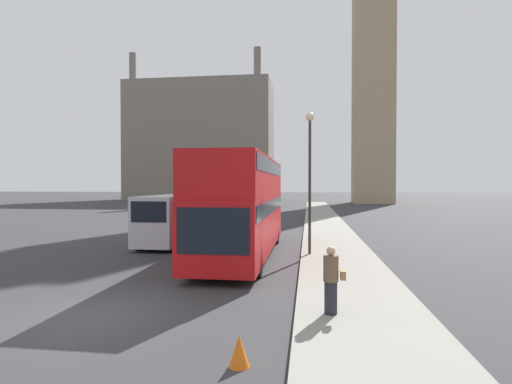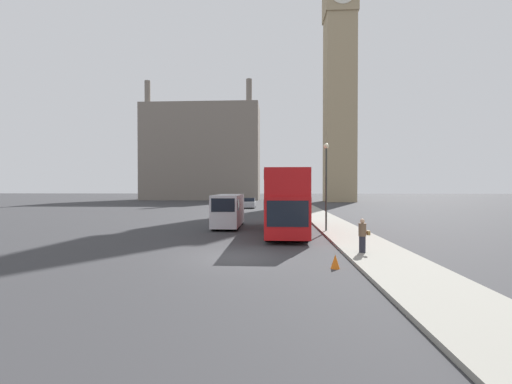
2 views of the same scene
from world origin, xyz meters
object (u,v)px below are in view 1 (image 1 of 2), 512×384
object	(u,v)px
clock_tower	(373,15)
parked_sedan	(245,206)
white_van	(170,218)
street_lamp	(310,162)
red_double_decker_bus	(243,202)
pedestrian	(331,280)

from	to	relation	value
clock_tower	parked_sedan	world-z (taller)	clock_tower
white_van	street_lamp	size ratio (longest dim) A/B	0.95
white_van	parked_sedan	distance (m)	25.44
white_van	street_lamp	world-z (taller)	street_lamp
red_double_decker_bus	white_van	world-z (taller)	red_double_decker_bus
red_double_decker_bus	parked_sedan	bearing A→B (deg)	99.02
street_lamp	parked_sedan	xyz separation A→B (m)	(-7.36, 28.08, -3.41)
street_lamp	parked_sedan	world-z (taller)	street_lamp
red_double_decker_bus	street_lamp	world-z (taller)	street_lamp
street_lamp	clock_tower	bearing A→B (deg)	78.39
clock_tower	red_double_decker_bus	bearing A→B (deg)	-104.65
street_lamp	parked_sedan	size ratio (longest dim) A/B	1.36
parked_sedan	street_lamp	bearing A→B (deg)	-75.31
red_double_decker_bus	street_lamp	xyz separation A→B (m)	(2.89, 0.10, 1.72)
white_van	parked_sedan	xyz separation A→B (m)	(-0.16, 25.43, -0.69)
parked_sedan	clock_tower	bearing A→B (deg)	52.15
pedestrian	street_lamp	bearing A→B (deg)	93.42
red_double_decker_bus	parked_sedan	world-z (taller)	red_double_decker_bus
white_van	pedestrian	size ratio (longest dim) A/B	3.67
red_double_decker_bus	pedestrian	bearing A→B (deg)	-66.82
white_van	parked_sedan	world-z (taller)	white_van
pedestrian	red_double_decker_bus	bearing A→B (deg)	113.18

